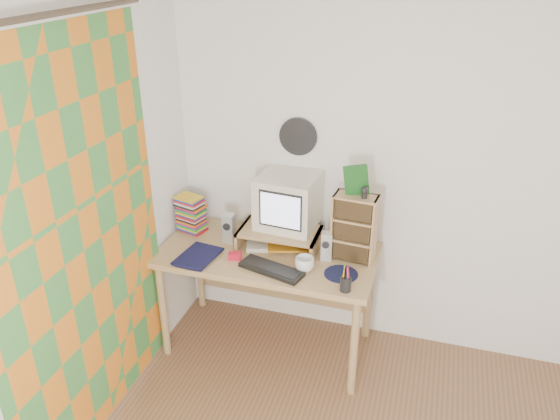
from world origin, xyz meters
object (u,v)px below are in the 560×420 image
Objects in this scene: dvd_stack at (191,215)px; crt_monitor at (286,203)px; desk at (271,265)px; mug at (305,264)px; keyboard at (272,269)px; diary at (183,251)px; cd_rack at (354,228)px.

crt_monitor is at bearing 17.57° from dvd_stack.
desk is 0.45m from crt_monitor.
crt_monitor is at bearing 46.34° from desk.
dvd_stack is 2.08× the size of mug.
crt_monitor is 0.70m from dvd_stack.
mug is (0.19, 0.06, 0.03)m from keyboard.
keyboard is 1.52× the size of diary.
crt_monitor reaches higher than mug.
crt_monitor is (0.08, 0.09, 0.43)m from desk.
desk is 0.32m from keyboard.
cd_rack is at bearing 1.41° from desk.
cd_rack is at bearing 21.36° from diary.
diary is (-0.79, -0.04, -0.02)m from mug.
keyboard is 0.57m from cd_rack.
keyboard is 0.92× the size of cd_rack.
mug is (0.29, -0.21, 0.18)m from desk.
cd_rack is (0.46, -0.07, -0.07)m from crt_monitor.
desk is 5.27× the size of diary.
keyboard is at bearing 5.02° from diary.
crt_monitor reaches higher than keyboard.
diary is at bearing -160.40° from cd_rack.
keyboard is 0.60m from diary.
keyboard is at bearing -70.93° from desk.
desk is at bearing 143.58° from mug.
cd_rack is at bearing 48.15° from keyboard.
keyboard is 1.64× the size of dvd_stack.
keyboard is at bearing -141.80° from cd_rack.
cd_rack is at bearing 13.15° from dvd_stack.
mug is (0.88, -0.28, -0.08)m from dvd_stack.
keyboard is at bearing -161.79° from mug.
diary is at bearing -153.63° from desk.
desk is 3.82× the size of crt_monitor.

